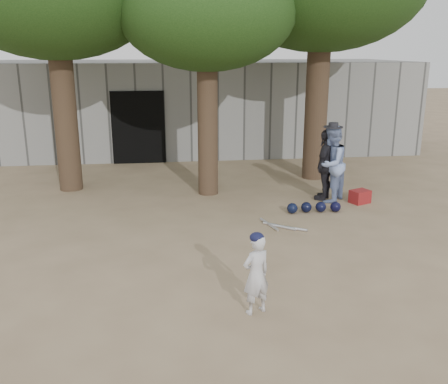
{
  "coord_description": "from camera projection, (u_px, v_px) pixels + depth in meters",
  "views": [
    {
      "loc": [
        -0.44,
        -7.52,
        3.44
      ],
      "look_at": [
        0.6,
        1.0,
        0.95
      ],
      "focal_mm": 40.0,
      "sensor_mm": 36.0,
      "label": 1
    }
  ],
  "objects": [
    {
      "name": "spectator_dark",
      "position": [
        326.0,
        165.0,
        11.56
      ],
      "size": [
        0.89,
        1.02,
        1.65
      ],
      "primitive_type": "imported",
      "rotation": [
        0.0,
        0.0,
        4.09
      ],
      "color": "black",
      "rests_on": "ground"
    },
    {
      "name": "ground",
      "position": [
        195.0,
        266.0,
        8.18
      ],
      "size": [
        70.0,
        70.0,
        0.0
      ],
      "primitive_type": "plane",
      "color": "#937C5E",
      "rests_on": "ground"
    },
    {
      "name": "red_bag",
      "position": [
        360.0,
        197.0,
        11.45
      ],
      "size": [
        0.51,
        0.46,
        0.3
      ],
      "primitive_type": "cube",
      "rotation": [
        0.0,
        0.0,
        0.41
      ],
      "color": "maroon",
      "rests_on": "ground"
    },
    {
      "name": "spectator_blue",
      "position": [
        331.0,
        164.0,
        11.39
      ],
      "size": [
        1.07,
        1.08,
        1.76
      ],
      "primitive_type": "imported",
      "rotation": [
        0.0,
        0.0,
        4.0
      ],
      "color": "#8095C6",
      "rests_on": "ground"
    },
    {
      "name": "bat_pile",
      "position": [
        279.0,
        226.0,
        9.91
      ],
      "size": [
        0.81,
        0.81,
        0.06
      ],
      "color": "silver",
      "rests_on": "ground"
    },
    {
      "name": "back_building",
      "position": [
        175.0,
        105.0,
        17.61
      ],
      "size": [
        16.0,
        5.24,
        3.0
      ],
      "color": "gray",
      "rests_on": "ground"
    },
    {
      "name": "helmet_row",
      "position": [
        314.0,
        207.0,
        10.79
      ],
      "size": [
        1.19,
        0.28,
        0.23
      ],
      "color": "black",
      "rests_on": "ground"
    },
    {
      "name": "boy_player",
      "position": [
        256.0,
        275.0,
        6.58
      ],
      "size": [
        0.48,
        0.41,
        1.11
      ],
      "primitive_type": "imported",
      "rotation": [
        0.0,
        0.0,
        3.56
      ],
      "color": "silver",
      "rests_on": "ground"
    }
  ]
}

